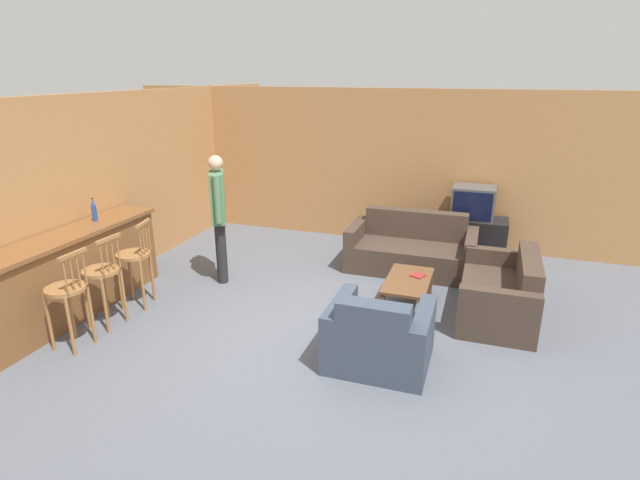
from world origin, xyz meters
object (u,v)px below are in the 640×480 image
(tv, at_px, (473,203))
(book_on_table, at_px, (418,275))
(bar_chair_near, at_px, (68,296))
(bar_chair_far, at_px, (135,261))
(person_by_window, at_px, (219,212))
(bottle, at_px, (94,211))
(bar_chair_mid, at_px, (103,277))
(loveseat_right, at_px, (502,294))
(couch_far, at_px, (412,250))
(tv_unit, at_px, (470,237))
(coffee_table, at_px, (408,284))
(armchair_near, at_px, (379,338))

(tv, height_order, book_on_table, tv)
(bar_chair_near, distance_m, bar_chair_far, 1.09)
(person_by_window, bearing_deg, book_on_table, 2.35)
(bottle, bearing_deg, bar_chair_mid, -46.82)
(bar_chair_near, xyz_separation_m, bar_chair_mid, (-0.00, 0.52, 0.00))
(bar_chair_near, height_order, loveseat_right, bar_chair_near)
(person_by_window, bearing_deg, bar_chair_near, -105.75)
(bar_chair_mid, distance_m, couch_far, 4.29)
(bar_chair_near, distance_m, tv_unit, 5.84)
(tv, bearing_deg, coffee_table, -106.08)
(couch_far, xyz_separation_m, loveseat_right, (1.28, -1.20, -0.00))
(tv_unit, distance_m, tv, 0.57)
(bar_chair_far, xyz_separation_m, coffee_table, (3.27, 1.04, -0.28))
(tv, bearing_deg, loveseat_right, -76.80)
(bar_chair_near, relative_size, person_by_window, 0.62)
(bar_chair_far, distance_m, book_on_table, 3.58)
(bar_chair_near, relative_size, tv_unit, 0.99)
(bar_chair_near, bearing_deg, bar_chair_far, 90.02)
(coffee_table, relative_size, tv_unit, 0.87)
(bar_chair_mid, relative_size, couch_far, 0.60)
(coffee_table, bearing_deg, bottle, -166.53)
(armchair_near, distance_m, loveseat_right, 1.94)
(tv, bearing_deg, book_on_table, -104.55)
(loveseat_right, height_order, book_on_table, loveseat_right)
(loveseat_right, bearing_deg, bar_chair_near, -152.70)
(bottle, height_order, book_on_table, bottle)
(bar_chair_far, xyz_separation_m, bottle, (-0.63, 0.10, 0.57))
(couch_far, xyz_separation_m, coffee_table, (0.16, -1.34, 0.03))
(person_by_window, bearing_deg, loveseat_right, 1.68)
(bar_chair_mid, xyz_separation_m, coffee_table, (3.27, 1.61, -0.28))
(tv_unit, distance_m, bottle, 5.59)
(bottle, relative_size, person_by_window, 0.17)
(person_by_window, bearing_deg, tv_unit, 33.50)
(tv, bearing_deg, couch_far, -132.55)
(armchair_near, bearing_deg, person_by_window, 151.37)
(couch_far, bearing_deg, tv_unit, 47.55)
(couch_far, height_order, person_by_window, person_by_window)
(bar_chair_far, distance_m, couch_far, 3.92)
(couch_far, distance_m, loveseat_right, 1.76)
(bar_chair_far, distance_m, coffee_table, 3.44)
(loveseat_right, xyz_separation_m, tv, (-0.49, 2.07, 0.60))
(bar_chair_near, bearing_deg, couch_far, 48.11)
(bar_chair_mid, xyz_separation_m, person_by_window, (0.61, 1.63, 0.41))
(tv_unit, relative_size, tv, 1.73)
(bar_chair_mid, bearing_deg, bottle, 133.18)
(coffee_table, xyz_separation_m, tv, (0.64, 2.21, 0.56))
(coffee_table, relative_size, tv, 1.51)
(tv_unit, distance_m, person_by_window, 4.02)
(couch_far, height_order, coffee_table, couch_far)
(armchair_near, relative_size, loveseat_right, 0.66)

